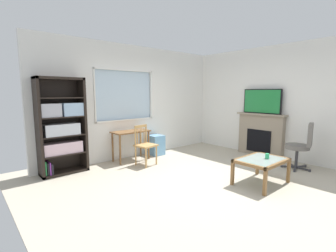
{
  "coord_description": "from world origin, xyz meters",
  "views": [
    {
      "loc": [
        -3.42,
        -2.9,
        1.63
      ],
      "look_at": [
        -0.14,
        0.92,
        0.93
      ],
      "focal_mm": 25.8,
      "sensor_mm": 36.0,
      "label": 1
    }
  ],
  "objects_px": {
    "wooden_chair": "(145,145)",
    "coffee_table": "(261,163)",
    "fireplace": "(261,134)",
    "plastic_drawer_unit": "(156,145)",
    "bookshelf": "(61,128)",
    "tv": "(262,101)",
    "office_chair": "(302,144)",
    "sippy_cup": "(267,156)",
    "desk_under_window": "(131,136)"
  },
  "relations": [
    {
      "from": "desk_under_window",
      "to": "fireplace",
      "type": "height_order",
      "value": "fireplace"
    },
    {
      "from": "fireplace",
      "to": "coffee_table",
      "type": "bearing_deg",
      "value": -150.99
    },
    {
      "from": "wooden_chair",
      "to": "office_chair",
      "type": "relative_size",
      "value": 0.9
    },
    {
      "from": "desk_under_window",
      "to": "sippy_cup",
      "type": "distance_m",
      "value": 3.06
    },
    {
      "from": "plastic_drawer_unit",
      "to": "office_chair",
      "type": "distance_m",
      "value": 3.42
    },
    {
      "from": "bookshelf",
      "to": "plastic_drawer_unit",
      "type": "bearing_deg",
      "value": -1.47
    },
    {
      "from": "plastic_drawer_unit",
      "to": "coffee_table",
      "type": "distance_m",
      "value": 2.89
    },
    {
      "from": "office_chair",
      "to": "coffee_table",
      "type": "height_order",
      "value": "office_chair"
    },
    {
      "from": "tv",
      "to": "office_chair",
      "type": "height_order",
      "value": "tv"
    },
    {
      "from": "wooden_chair",
      "to": "coffee_table",
      "type": "xyz_separation_m",
      "value": [
        0.89,
        -2.32,
        -0.07
      ]
    },
    {
      "from": "plastic_drawer_unit",
      "to": "bookshelf",
      "type": "bearing_deg",
      "value": 178.53
    },
    {
      "from": "plastic_drawer_unit",
      "to": "desk_under_window",
      "type": "bearing_deg",
      "value": -176.37
    },
    {
      "from": "bookshelf",
      "to": "office_chair",
      "type": "height_order",
      "value": "bookshelf"
    },
    {
      "from": "bookshelf",
      "to": "office_chair",
      "type": "distance_m",
      "value": 5.0
    },
    {
      "from": "plastic_drawer_unit",
      "to": "office_chair",
      "type": "height_order",
      "value": "office_chair"
    },
    {
      "from": "bookshelf",
      "to": "coffee_table",
      "type": "xyz_separation_m",
      "value": [
        2.49,
        -2.94,
        -0.54
      ]
    },
    {
      "from": "office_chair",
      "to": "coffee_table",
      "type": "xyz_separation_m",
      "value": [
        -1.44,
        0.13,
        -0.16
      ]
    },
    {
      "from": "wooden_chair",
      "to": "office_chair",
      "type": "bearing_deg",
      "value": -46.45
    },
    {
      "from": "wooden_chair",
      "to": "sippy_cup",
      "type": "bearing_deg",
      "value": -67.21
    },
    {
      "from": "sippy_cup",
      "to": "desk_under_window",
      "type": "bearing_deg",
      "value": 109.81
    },
    {
      "from": "bookshelf",
      "to": "wooden_chair",
      "type": "relative_size",
      "value": 2.14
    },
    {
      "from": "wooden_chair",
      "to": "fireplace",
      "type": "distance_m",
      "value": 3.05
    },
    {
      "from": "sippy_cup",
      "to": "tv",
      "type": "bearing_deg",
      "value": 31.83
    },
    {
      "from": "sippy_cup",
      "to": "wooden_chair",
      "type": "bearing_deg",
      "value": 112.79
    },
    {
      "from": "bookshelf",
      "to": "fireplace",
      "type": "xyz_separation_m",
      "value": [
        4.35,
        -1.91,
        -0.38
      ]
    },
    {
      "from": "office_chair",
      "to": "fireplace",
      "type": "bearing_deg",
      "value": 69.75
    },
    {
      "from": "desk_under_window",
      "to": "coffee_table",
      "type": "xyz_separation_m",
      "value": [
        0.94,
        -2.83,
        -0.2
      ]
    },
    {
      "from": "coffee_table",
      "to": "sippy_cup",
      "type": "distance_m",
      "value": 0.16
    },
    {
      "from": "desk_under_window",
      "to": "office_chair",
      "type": "height_order",
      "value": "office_chair"
    },
    {
      "from": "plastic_drawer_unit",
      "to": "office_chair",
      "type": "bearing_deg",
      "value": -62.25
    },
    {
      "from": "wooden_chair",
      "to": "coffee_table",
      "type": "relative_size",
      "value": 0.99
    },
    {
      "from": "bookshelf",
      "to": "tv",
      "type": "height_order",
      "value": "bookshelf"
    },
    {
      "from": "office_chair",
      "to": "sippy_cup",
      "type": "bearing_deg",
      "value": 176.4
    },
    {
      "from": "tv",
      "to": "coffee_table",
      "type": "bearing_deg",
      "value": -150.75
    },
    {
      "from": "tv",
      "to": "plastic_drawer_unit",
      "type": "bearing_deg",
      "value": 137.28
    },
    {
      "from": "office_chair",
      "to": "plastic_drawer_unit",
      "type": "bearing_deg",
      "value": 117.75
    },
    {
      "from": "desk_under_window",
      "to": "wooden_chair",
      "type": "bearing_deg",
      "value": -85.15
    },
    {
      "from": "desk_under_window",
      "to": "coffee_table",
      "type": "distance_m",
      "value": 2.99
    },
    {
      "from": "wooden_chair",
      "to": "plastic_drawer_unit",
      "type": "xyz_separation_m",
      "value": [
        0.74,
        0.56,
        -0.21
      ]
    },
    {
      "from": "sippy_cup",
      "to": "fireplace",
      "type": "bearing_deg",
      "value": 31.56
    },
    {
      "from": "desk_under_window",
      "to": "office_chair",
      "type": "distance_m",
      "value": 3.8
    },
    {
      "from": "fireplace",
      "to": "plastic_drawer_unit",
      "type": "bearing_deg",
      "value": 137.54
    },
    {
      "from": "plastic_drawer_unit",
      "to": "office_chair",
      "type": "relative_size",
      "value": 0.52
    },
    {
      "from": "desk_under_window",
      "to": "sippy_cup",
      "type": "height_order",
      "value": "desk_under_window"
    },
    {
      "from": "wooden_chair",
      "to": "tv",
      "type": "xyz_separation_m",
      "value": [
        2.74,
        -1.28,
        0.94
      ]
    },
    {
      "from": "fireplace",
      "to": "tv",
      "type": "relative_size",
      "value": 1.28
    },
    {
      "from": "wooden_chair",
      "to": "fireplace",
      "type": "bearing_deg",
      "value": -24.9
    },
    {
      "from": "plastic_drawer_unit",
      "to": "wooden_chair",
      "type": "bearing_deg",
      "value": -142.8
    },
    {
      "from": "desk_under_window",
      "to": "fireplace",
      "type": "relative_size",
      "value": 0.7
    },
    {
      "from": "bookshelf",
      "to": "tv",
      "type": "xyz_separation_m",
      "value": [
        4.34,
        -1.91,
        0.48
      ]
    }
  ]
}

